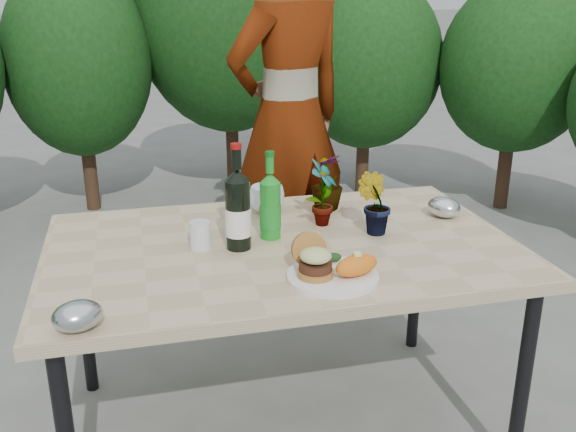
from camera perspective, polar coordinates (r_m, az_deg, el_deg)
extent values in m
plane|color=#62635E|center=(2.59, -0.45, -18.01)|extent=(80.00, 80.00, 0.00)
cube|color=tan|center=(2.22, -0.50, -2.96)|extent=(1.60, 1.00, 0.04)
cylinder|color=black|center=(2.33, 20.19, -13.60)|extent=(0.05, 0.05, 0.71)
cylinder|color=black|center=(2.72, -17.70, -8.18)|extent=(0.05, 0.05, 0.71)
cylinder|color=black|center=(2.96, 11.34, -5.24)|extent=(0.05, 0.05, 0.71)
cylinder|color=#382316|center=(5.00, -17.09, 2.93)|extent=(0.10, 0.10, 0.42)
ellipsoid|color=#1A4818|center=(4.83, -18.16, 13.01)|extent=(1.02, 1.02, 1.35)
cylinder|color=#382316|center=(5.23, -4.92, 4.92)|extent=(0.10, 0.10, 0.50)
ellipsoid|color=#1A4818|center=(5.05, -5.31, 17.45)|extent=(1.43, 1.43, 1.77)
cylinder|color=#382316|center=(5.21, 6.60, 4.12)|extent=(0.10, 0.10, 0.38)
ellipsoid|color=#1A4818|center=(5.04, 6.98, 13.46)|extent=(1.15, 1.15, 1.32)
cylinder|color=#382316|center=(5.07, 18.57, 3.14)|extent=(0.10, 0.10, 0.44)
ellipsoid|color=#1A4818|center=(4.92, 19.65, 12.47)|extent=(1.08, 1.08, 1.23)
cylinder|color=white|center=(1.96, 4.00, -5.38)|extent=(0.28, 0.28, 0.01)
cylinder|color=#B7722D|center=(1.94, 2.45, -5.09)|extent=(0.11, 0.11, 0.02)
cylinder|color=#472314|center=(1.93, 2.46, -4.48)|extent=(0.10, 0.10, 0.02)
ellipsoid|color=beige|center=(1.91, 2.48, -3.54)|extent=(0.10, 0.10, 0.04)
cylinder|color=#B7722D|center=(1.98, 1.87, -2.99)|extent=(0.11, 0.06, 0.11)
ellipsoid|color=orange|center=(1.95, 6.12, -4.38)|extent=(0.17, 0.12, 0.06)
ellipsoid|color=olive|center=(2.03, 3.24, -3.84)|extent=(0.04, 0.04, 0.02)
ellipsoid|color=#193814|center=(2.04, 4.01, -3.67)|extent=(0.06, 0.04, 0.03)
cylinder|color=black|center=(2.14, -4.47, 0.10)|extent=(0.08, 0.08, 0.24)
cylinder|color=white|center=(2.15, -4.45, -0.50)|extent=(0.09, 0.09, 0.10)
cone|color=black|center=(2.10, -4.57, 3.66)|extent=(0.08, 0.08, 0.04)
cylinder|color=black|center=(2.09, -4.61, 5.08)|extent=(0.03, 0.03, 0.07)
cylinder|color=maroon|center=(2.08, -4.64, 6.21)|extent=(0.04, 0.04, 0.02)
cylinder|color=#198A22|center=(2.23, -1.58, 0.49)|extent=(0.07, 0.07, 0.20)
cylinder|color=#198C26|center=(2.24, -1.58, 0.01)|extent=(0.08, 0.08, 0.08)
cone|color=#198A22|center=(2.20, -1.61, 3.40)|extent=(0.07, 0.07, 0.04)
cylinder|color=#198A22|center=(2.18, -1.63, 4.61)|extent=(0.03, 0.03, 0.06)
cylinder|color=#0C5919|center=(2.17, -1.64, 5.57)|extent=(0.03, 0.03, 0.02)
cylinder|color=silver|center=(2.18, -7.80, -1.70)|extent=(0.07, 0.07, 0.09)
imported|color=#22571E|center=(2.35, 3.09, 2.06)|extent=(0.15, 0.16, 0.25)
imported|color=#2B5C1F|center=(2.29, 7.66, 1.06)|extent=(0.16, 0.15, 0.22)
imported|color=#2E5D1F|center=(2.53, 3.48, 3.05)|extent=(0.17, 0.17, 0.22)
imported|color=white|center=(2.50, -1.88, 1.50)|extent=(0.14, 0.14, 0.11)
ellipsoid|color=#ACAEB3|center=(1.76, -18.22, -8.42)|extent=(0.16, 0.14, 0.08)
ellipsoid|color=silver|center=(2.53, 13.69, 0.77)|extent=(0.16, 0.17, 0.08)
imported|color=#956B4A|center=(3.26, 0.11, 8.71)|extent=(0.82, 0.69, 1.92)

